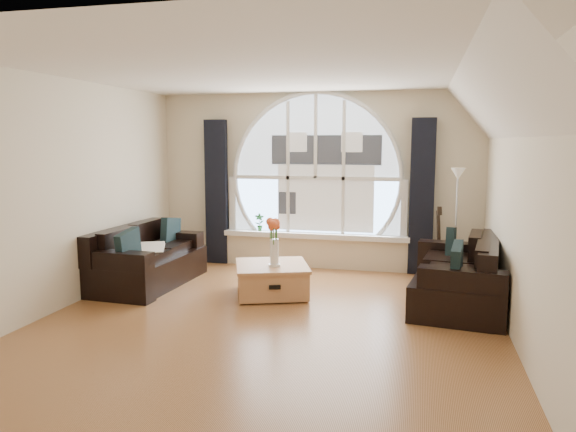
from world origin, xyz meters
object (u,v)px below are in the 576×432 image
Objects in this scene: vase_flowers at (274,236)px; floor_lamp at (456,226)px; sofa_right at (457,273)px; sofa_left at (149,256)px; potted_plant at (259,222)px; coffee_chest at (272,278)px; guitar at (438,243)px.

floor_lamp reaches higher than vase_flowers.
sofa_left is at bearing -171.96° from sofa_right.
sofa_left is at bearing -126.39° from potted_plant.
sofa_left reaches higher than coffee_chest.
potted_plant is at bearing 112.40° from vase_flowers.
coffee_chest is at bearing -68.23° from potted_plant.
sofa_right is 2.60× the size of vase_flowers.
vase_flowers is (0.06, -0.10, 0.57)m from coffee_chest.
floor_lamp is 2.99m from potted_plant.
floor_lamp is (2.25, 1.34, 0.01)m from vase_flowers.
vase_flowers reaches higher than sofa_left.
sofa_left is 4.06m from sofa_right.
vase_flowers is (-2.22, -0.20, 0.39)m from sofa_right.
sofa_right is 2.29m from coffee_chest.
guitar reaches higher than coffee_chest.
sofa_right is at bearing 5.04° from vase_flowers.
floor_lamp reaches higher than guitar.
sofa_left is at bearing -164.26° from floor_lamp.
floor_lamp is 1.51× the size of guitar.
potted_plant is at bearing 158.35° from guitar.
floor_lamp is at bearing -7.31° from potted_plant.
sofa_left is 6.49× the size of potted_plant.
vase_flowers is at bearing -2.87° from sofa_left.
guitar is at bearing 12.59° from coffee_chest.
potted_plant is (-2.96, 0.38, -0.11)m from floor_lamp.
guitar is at bearing 106.66° from sofa_right.
sofa_left is 1.12× the size of floor_lamp.
coffee_chest is 0.58m from vase_flowers.
sofa_right reaches higher than sofa_left.
sofa_right is 1.26m from guitar.
coffee_chest is 1.29× the size of vase_flowers.
sofa_left is 1.70× the size of guitar.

